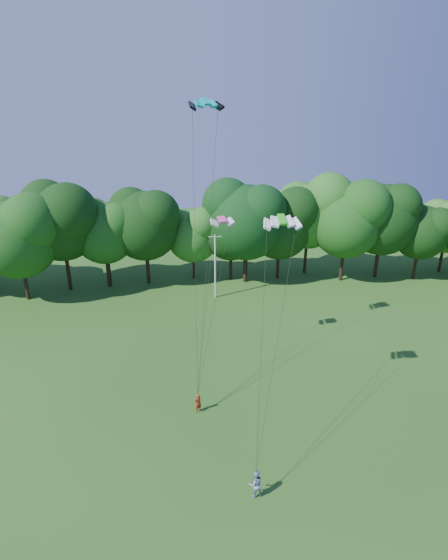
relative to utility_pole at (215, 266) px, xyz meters
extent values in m
plane|color=#224B14|center=(0.32, -32.04, -3.94)|extent=(160.00, 160.00, 0.00)
cylinder|color=silver|center=(0.00, 0.00, -0.12)|extent=(0.19, 0.19, 7.63)
cube|color=silver|center=(0.00, 0.00, 3.50)|extent=(1.53, 0.12, 0.08)
imported|color=#A82D15|center=(-3.00, -20.53, -3.18)|extent=(0.66, 0.60, 1.52)
imported|color=#8EA3C5|center=(-0.04, -28.38, -3.05)|extent=(0.96, 0.80, 1.77)
cube|color=#05AAA7|center=(-1.66, -12.92, 17.49)|extent=(2.70, 1.75, 0.57)
cube|color=green|center=(2.66, -20.40, 10.50)|extent=(2.36, 1.04, 0.55)
cube|color=#FE46A3|center=(-0.42, -12.49, 8.59)|extent=(2.07, 1.27, 0.40)
cylinder|color=#321F13|center=(4.21, 4.53, -1.40)|extent=(0.50, 0.50, 5.08)
ellipsoid|color=black|center=(4.21, 4.53, 5.30)|extent=(10.16, 10.16, 11.08)
cylinder|color=#322514|center=(31.02, 5.30, -2.06)|extent=(0.45, 0.45, 3.74)
ellipsoid|color=#32601D|center=(31.02, 5.30, 2.87)|extent=(7.49, 7.49, 8.17)
camera|label=1|loc=(-3.76, -47.06, 17.32)|focal=28.00mm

